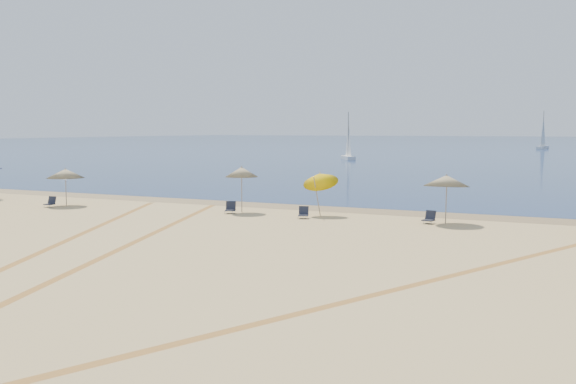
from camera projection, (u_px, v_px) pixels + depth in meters
name	position (u px, v px, depth m)	size (l,w,h in m)	color
ocean	(542.00, 143.00, 220.73)	(500.00, 500.00, 0.00)	#0C2151
wet_sand	(316.00, 208.00, 39.08)	(500.00, 500.00, 0.00)	olive
umbrella_1	(65.00, 173.00, 40.02)	(2.27, 2.27, 2.32)	gray
umbrella_2	(242.00, 172.00, 36.80)	(1.86, 1.86, 2.62)	gray
umbrella_3	(320.00, 178.00, 35.43)	(1.93, 1.99, 2.70)	gray
umbrella_4	(446.00, 181.00, 32.44)	(2.29, 2.31, 2.48)	gray
chair_2	(51.00, 202.00, 39.51)	(0.57, 0.66, 0.63)	black
chair_3	(231.00, 208.00, 36.53)	(0.76, 0.81, 0.66)	black
chair_4	(304.00, 213.00, 34.50)	(0.68, 0.74, 0.62)	black
chair_5	(429.00, 218.00, 32.60)	(0.65, 0.72, 0.64)	black
sailboat_2	(348.00, 145.00, 100.85)	(3.69, 4.82, 7.32)	white
sailboat_3	(543.00, 137.00, 154.23)	(2.56, 6.19, 8.96)	white
tire_tracks	(182.00, 252.00, 25.02)	(52.55, 40.24, 0.00)	tan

